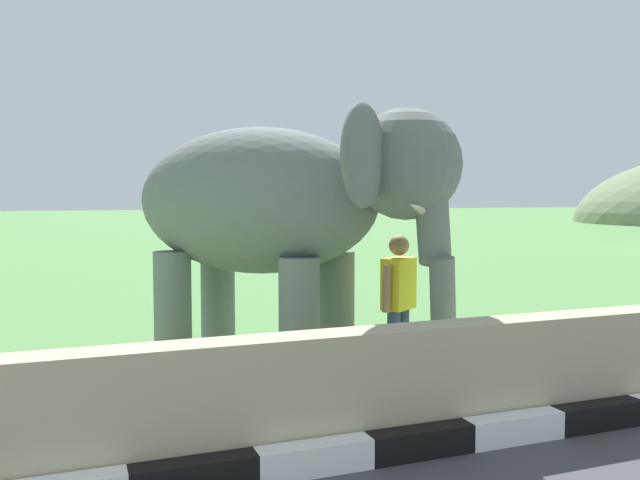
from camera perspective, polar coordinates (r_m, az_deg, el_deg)
The scene contains 3 objects.
barrier_parapet at distance 5.15m, azimuth -10.33°, elevation -14.19°, with size 28.00×0.36×1.00m, color tan.
elephant at distance 7.56m, azimuth -3.43°, elevation 2.96°, with size 3.78×3.88×3.00m.
person_handler at distance 7.50m, azimuth 6.80°, elevation -5.14°, with size 0.59×0.42×1.66m.
Camera 1 is at (1.13, -0.52, 2.08)m, focal length 37.03 mm.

